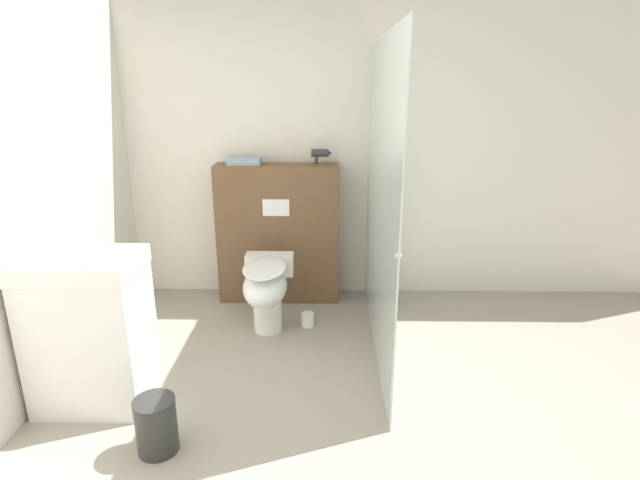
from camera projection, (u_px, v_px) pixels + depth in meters
The scene contains 10 objects.
ground_plane at pixel (266, 472), 2.47m from camera, with size 12.00×12.00×0.00m, color #9E9384.
wall_back at pixel (293, 154), 4.28m from camera, with size 8.00×0.06×2.50m.
partition_panel at pixel (278, 234), 4.29m from camera, with size 1.03×0.26×1.20m.
shower_glass at pixel (380, 203), 3.37m from camera, with size 0.04×1.96×2.13m.
toilet at pixel (266, 287), 3.75m from camera, with size 0.38×0.65×0.57m.
sink_vanity at pixel (90, 331), 2.90m from camera, with size 0.64×0.45×1.07m.
hair_drier at pixel (321, 154), 4.10m from camera, with size 0.17×0.06×0.12m.
folded_towel at pixel (244, 161), 4.10m from camera, with size 0.27×0.18×0.06m.
spare_toilet_roll at pixel (308, 320), 3.94m from camera, with size 0.10×0.10×0.11m.
waste_bin at pixel (156, 425), 2.58m from camera, with size 0.22×0.22×0.30m.
Camera 1 is at (0.30, -2.00, 1.85)m, focal length 28.00 mm.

